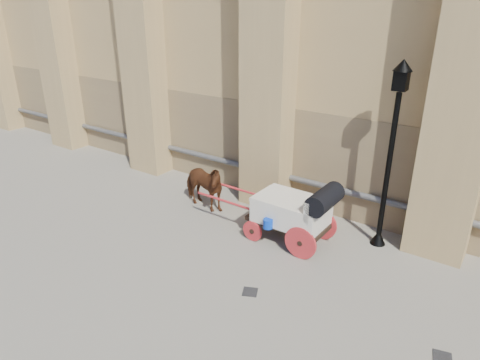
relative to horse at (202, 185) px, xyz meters
The scene contains 6 objects.
ground 3.27m from the horse, 42.76° to the right, with size 90.00×90.00×0.00m, color slate.
horse is the anchor object (origin of this frame).
carriage 3.24m from the horse, ahead, with size 3.95×1.41×1.72m.
street_lamp 5.45m from the horse, 11.36° to the left, with size 0.44×0.44×4.69m.
drain_grate_near 4.36m from the horse, 36.81° to the right, with size 0.32×0.32×0.01m, color black.
drain_grate_far 7.63m from the horse, 16.40° to the right, with size 0.32×0.32×0.01m, color black.
Camera 1 is at (5.28, -6.78, 5.90)m, focal length 32.00 mm.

